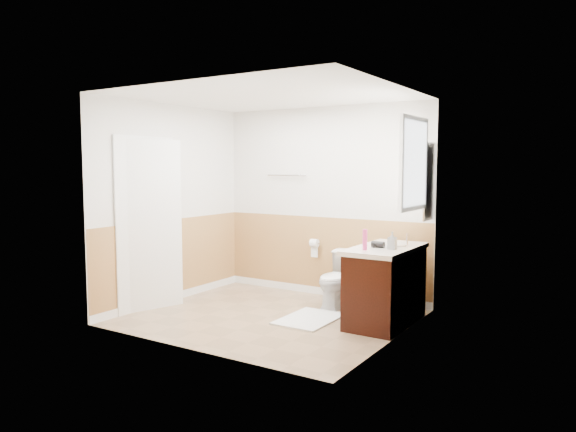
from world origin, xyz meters
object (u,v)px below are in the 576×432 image
Objects in this scene: toilet at (338,279)px; bath_mat at (309,319)px; vanity_cabinet at (386,287)px; lotion_bottle at (365,240)px; soap_dispenser at (392,240)px.

bath_mat is (0.00, -0.70, -0.33)m from toilet.
bath_mat is at bearing -90.04° from toilet.
lotion_bottle reaches higher than vanity_cabinet.
soap_dispenser reaches higher than bath_mat.
lotion_bottle is (-0.10, -0.34, 0.56)m from vanity_cabinet.
lotion_bottle is 0.30m from soap_dispenser.
vanity_cabinet is at bearing -25.38° from toilet.
bath_mat is 1.30m from soap_dispenser.
soap_dispenser is at bearing 12.63° from bath_mat.
vanity_cabinet is at bearing 73.78° from lotion_bottle.
vanity_cabinet is at bearing 23.62° from bath_mat.
soap_dispenser is (0.89, 0.20, 0.93)m from bath_mat.
bath_mat is 4.30× the size of soap_dispenser.
vanity_cabinet is at bearing 131.19° from soap_dispenser.
lotion_bottle is at bearing -106.22° from vanity_cabinet.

